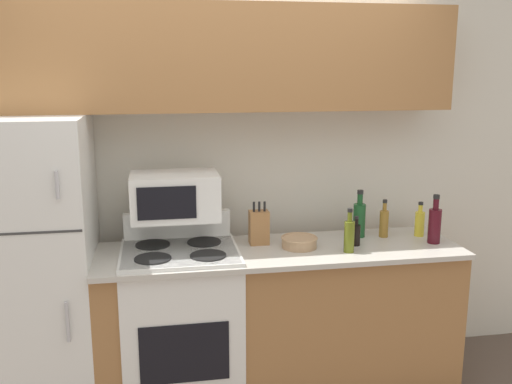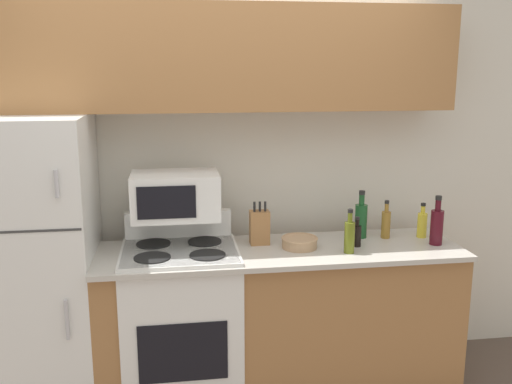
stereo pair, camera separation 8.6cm
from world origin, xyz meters
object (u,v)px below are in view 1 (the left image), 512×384
object	(u,v)px
bottle_olive_oil	(349,235)
microwave	(175,196)
stove	(182,324)
bottle_wine_green	(359,218)
bottle_cooking_spray	(420,223)
bottle_wine_red	(435,224)
bottle_vinegar	(384,222)
refrigerator	(38,268)
knife_block	(259,227)
bowl	(299,242)
bottle_soy_sauce	(356,234)

from	to	relation	value
bottle_olive_oil	microwave	bearing A→B (deg)	166.03
stove	microwave	size ratio (longest dim) A/B	2.19
bottle_wine_green	bottle_cooking_spray	bearing A→B (deg)	-7.60
microwave	bottle_olive_oil	xyz separation A→B (m)	(0.98, -0.24, -0.22)
bottle_wine_red	bottle_cooking_spray	xyz separation A→B (m)	(-0.02, 0.15, -0.03)
bottle_vinegar	microwave	bearing A→B (deg)	-179.68
refrigerator	microwave	world-z (taller)	refrigerator
bottle_vinegar	bottle_olive_oil	world-z (taller)	bottle_olive_oil
microwave	knife_block	xyz separation A→B (m)	(0.50, 0.00, -0.21)
microwave	knife_block	world-z (taller)	microwave
bowl	bottle_soy_sauce	xyz separation A→B (m)	(0.34, -0.02, 0.04)
bottle_wine_green	bottle_soy_sauce	size ratio (longest dim) A/B	1.67
bottle_olive_oil	bottle_cooking_spray	distance (m)	0.59
bottle_soy_sauce	bottle_wine_green	bearing A→B (deg)	64.47
refrigerator	bowl	bearing A→B (deg)	-3.19
stove	bottle_wine_red	xyz separation A→B (m)	(1.53, -0.06, 0.55)
refrigerator	bowl	xyz separation A→B (m)	(1.50, -0.08, 0.10)
bottle_cooking_spray	knife_block	bearing A→B (deg)	179.25
knife_block	bottle_wine_green	size ratio (longest dim) A/B	0.88
microwave	bottle_wine_red	bearing A→B (deg)	-6.11
microwave	bottle_soy_sauce	xyz separation A→B (m)	(1.06, -0.13, -0.25)
bottle_vinegar	stove	bearing A→B (deg)	-174.92
microwave	knife_block	bearing A→B (deg)	0.23
bottle_vinegar	bottle_soy_sauce	xyz separation A→B (m)	(-0.23, -0.14, -0.02)
bottle_wine_red	bottle_olive_oil	xyz separation A→B (m)	(-0.57, -0.08, -0.02)
bottle_vinegar	bottle_wine_green	distance (m)	0.16
refrigerator	stove	distance (m)	0.88
bottle_vinegar	bottle_cooking_spray	xyz separation A→B (m)	(0.23, -0.02, -0.01)
refrigerator	stove	world-z (taller)	refrigerator
bottle_wine_green	bottle_cooking_spray	distance (m)	0.39
bottle_vinegar	bottle_soy_sauce	distance (m)	0.27
stove	bottle_cooking_spray	size ratio (longest dim) A/B	5.03
stove	refrigerator	bearing A→B (deg)	174.32
refrigerator	bottle_soy_sauce	xyz separation A→B (m)	(1.84, -0.10, 0.14)
stove	bowl	distance (m)	0.85
bowl	bottle_wine_red	world-z (taller)	bottle_wine_red
microwave	bottle_soy_sauce	world-z (taller)	microwave
bottle_wine_green	bottle_olive_oil	world-z (taller)	bottle_wine_green
stove	bottle_vinegar	distance (m)	1.39
refrigerator	bottle_olive_oil	world-z (taller)	refrigerator
microwave	bottle_soy_sauce	distance (m)	1.10
refrigerator	bottle_wine_red	world-z (taller)	refrigerator
knife_block	bottle_cooking_spray	bearing A→B (deg)	-0.75
bottle_wine_green	bottle_olive_oil	size ratio (longest dim) A/B	1.15
stove	bottle_wine_green	world-z (taller)	bottle_wine_green
microwave	bottle_cooking_spray	world-z (taller)	microwave
bottle_vinegar	bottle_wine_red	bearing A→B (deg)	-34.52
bottle_wine_green	bottle_wine_red	size ratio (longest dim) A/B	1.00
bottle_wine_red	bottle_vinegar	bearing A→B (deg)	145.48
microwave	refrigerator	bearing A→B (deg)	-177.98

